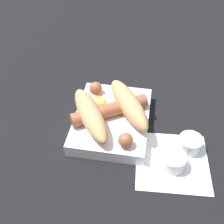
# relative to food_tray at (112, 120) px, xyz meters

# --- Properties ---
(ground_plane) EXTENTS (3.00, 3.00, 0.00)m
(ground_plane) POSITION_rel_food_tray_xyz_m (0.00, 0.00, -0.01)
(ground_plane) COLOR black
(food_tray) EXTENTS (0.20, 0.16, 0.03)m
(food_tray) POSITION_rel_food_tray_xyz_m (0.00, 0.00, 0.00)
(food_tray) COLOR white
(food_tray) RESTS_ON ground_plane
(bread_roll) EXTENTS (0.21, 0.20, 0.04)m
(bread_roll) POSITION_rel_food_tray_xyz_m (0.00, -0.00, 0.04)
(bread_roll) COLOR tan
(bread_roll) RESTS_ON food_tray
(sausage) EXTENTS (0.18, 0.16, 0.03)m
(sausage) POSITION_rel_food_tray_xyz_m (0.00, -0.01, 0.03)
(sausage) COLOR #9E5638
(sausage) RESTS_ON food_tray
(pickled_veggies) EXTENTS (0.07, 0.06, 0.01)m
(pickled_veggies) POSITION_rel_food_tray_xyz_m (-0.05, -0.04, 0.02)
(pickled_veggies) COLOR orange
(pickled_veggies) RESTS_ON food_tray
(napkin) EXTENTS (0.15, 0.15, 0.00)m
(napkin) POSITION_rel_food_tray_xyz_m (0.08, 0.14, -0.01)
(napkin) COLOR white
(napkin) RESTS_ON ground_plane
(condiment_cup_near) EXTENTS (0.05, 0.05, 0.03)m
(condiment_cup_near) POSITION_rel_food_tray_xyz_m (0.09, 0.14, -0.00)
(condiment_cup_near) COLOR silver
(condiment_cup_near) RESTS_ON ground_plane
(condiment_cup_far) EXTENTS (0.05, 0.05, 0.03)m
(condiment_cup_far) POSITION_rel_food_tray_xyz_m (0.04, 0.17, -0.00)
(condiment_cup_far) COLOR silver
(condiment_cup_far) RESTS_ON ground_plane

